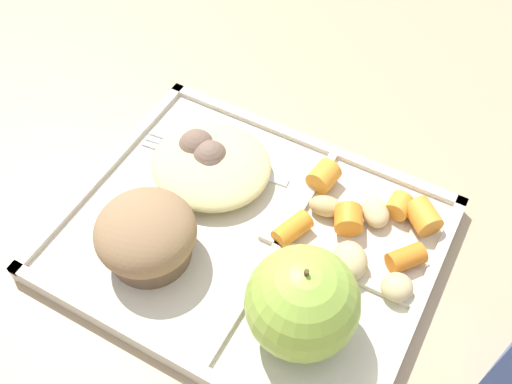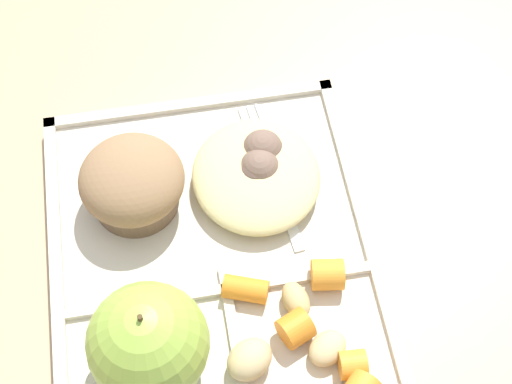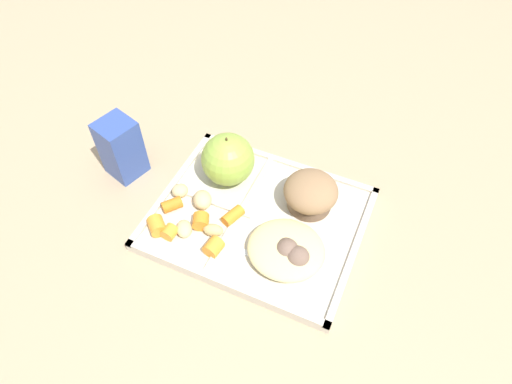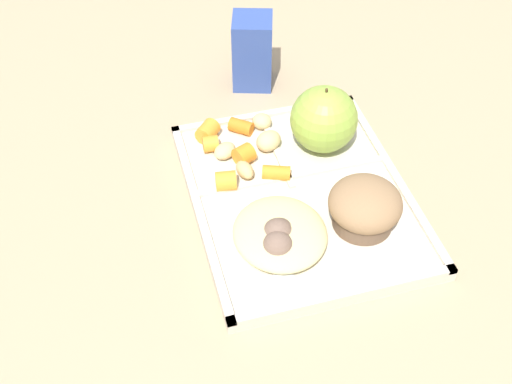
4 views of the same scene
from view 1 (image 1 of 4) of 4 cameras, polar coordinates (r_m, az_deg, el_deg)
The scene contains 19 objects.
ground at distance 0.55m, azimuth -0.82°, elevation -5.04°, with size 6.00×6.00×0.00m, color tan.
lunch_tray at distance 0.54m, azimuth -0.76°, elevation -4.64°, with size 0.33×0.27×0.02m.
green_apple at distance 0.45m, azimuth 4.50°, elevation -10.67°, with size 0.09×0.09×0.09m.
bran_muffin at distance 0.51m, azimuth -10.56°, elevation -4.14°, with size 0.09×0.09×0.06m.
carrot_slice_diagonal at distance 0.56m, azimuth 13.67°, elevation -1.34°, with size 0.02×0.02×0.02m, color orange.
carrot_slice_center at distance 0.54m, azimuth 8.94°, elevation -2.60°, with size 0.03×0.03×0.02m, color orange.
carrot_slice_edge at distance 0.53m, azimuth 3.54°, elevation -3.61°, with size 0.02×0.02×0.04m, color orange.
carrot_slice_tilted at distance 0.56m, azimuth 6.56°, elevation 1.50°, with size 0.03×0.03×0.03m, color orange.
carrot_slice_large at distance 0.55m, azimuth 15.91°, elevation -2.30°, with size 0.03×0.03×0.03m, color orange.
carrot_slice_back at distance 0.53m, azimuth 14.33°, elevation -6.21°, with size 0.02×0.02×0.03m, color orange.
potato_chunk_golden at distance 0.55m, azimuth 11.50°, elevation -1.95°, with size 0.03×0.02×0.02m, color tan.
potato_chunk_corner at distance 0.51m, azimuth 13.49°, elevation -8.96°, with size 0.03×0.03×0.02m, color tan.
potato_chunk_large at distance 0.51m, azimuth 9.08°, elevation -6.55°, with size 0.04×0.03×0.02m, color tan.
potato_chunk_browned at distance 0.55m, azimuth 6.78°, elevation -1.38°, with size 0.03×0.02×0.02m, color tan.
egg_noodle_pile at distance 0.57m, azimuth -4.37°, elevation 2.63°, with size 0.12×0.11×0.03m, color #D6C684.
meatball_front at distance 0.57m, azimuth -4.45°, elevation 3.26°, with size 0.04×0.04×0.04m, color #755B4C.
meatball_center at distance 0.58m, azimuth -5.76°, elevation 4.34°, with size 0.04×0.04×0.04m, color #755B4C.
meatball_side at distance 0.57m, azimuth -4.39°, elevation 2.80°, with size 0.03×0.03×0.03m, color brown.
plastic_fork at distance 0.59m, azimuth -4.87°, elevation 3.37°, with size 0.16×0.03×0.00m.
Camera 1 is at (-0.15, 0.25, 0.47)m, focal length 41.31 mm.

